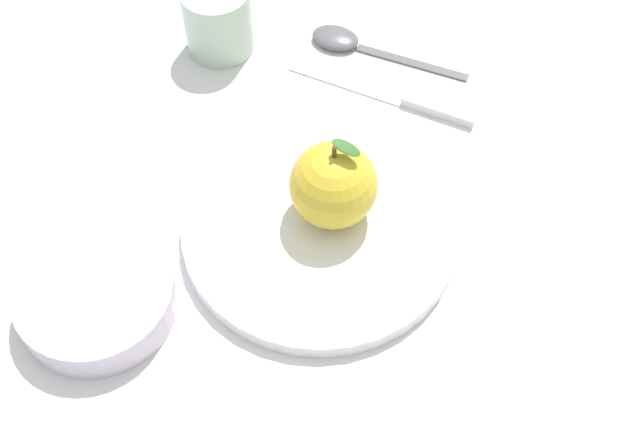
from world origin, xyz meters
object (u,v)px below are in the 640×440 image
at_px(apple, 332,182).
at_px(cup, 218,17).
at_px(spoon, 351,43).
at_px(dinner_plate, 320,227).
at_px(side_bowl, 95,296).
at_px(knife, 399,97).

distance_m(apple, cup, 0.24).
bearing_deg(apple, spoon, 72.30).
height_order(dinner_plate, side_bowl, side_bowl).
bearing_deg(spoon, knife, -70.44).
distance_m(dinner_plate, cup, 0.25).
relative_size(apple, spoon, 0.58).
bearing_deg(dinner_plate, knife, 52.19).
bearing_deg(cup, apple, -74.63).
relative_size(side_bowl, spoon, 0.85).
bearing_deg(cup, side_bowl, -116.27).
relative_size(dinner_plate, cup, 3.34).
xyz_separation_m(side_bowl, cup, (0.14, 0.28, 0.02)).
relative_size(side_bowl, cup, 1.79).
bearing_deg(dinner_plate, side_bowl, -169.74).
bearing_deg(knife, cup, 145.60).
bearing_deg(cup, spoon, -12.08).
bearing_deg(knife, spoon, 109.56).
relative_size(dinner_plate, spoon, 1.58).
height_order(side_bowl, spoon, side_bowl).
height_order(apple, cup, apple).
distance_m(cup, knife, 0.19).
xyz_separation_m(apple, cup, (-0.06, 0.23, -0.01)).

